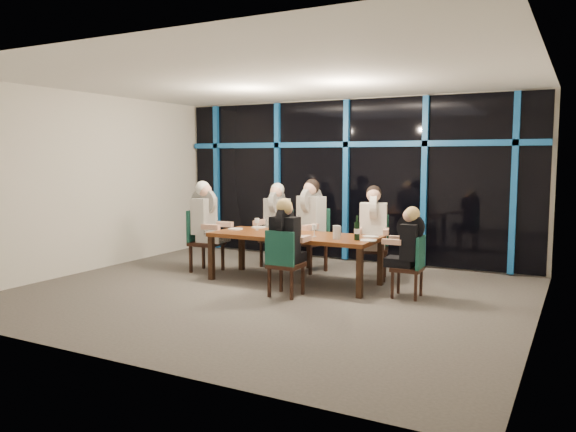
{
  "coord_description": "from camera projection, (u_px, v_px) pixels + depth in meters",
  "views": [
    {
      "loc": [
        3.92,
        -6.77,
        1.93
      ],
      "look_at": [
        0.0,
        0.6,
        1.05
      ],
      "focal_mm": 35.0,
      "sensor_mm": 36.0,
      "label": 1
    }
  ],
  "objects": [
    {
      "name": "room",
      "position": [
        268.0,
        150.0,
        7.76
      ],
      "size": [
        7.04,
        7.0,
        3.02
      ],
      "color": "#5D5752",
      "rests_on": "ground"
    },
    {
      "name": "window_wall",
      "position": [
        348.0,
        178.0,
        10.38
      ],
      "size": [
        6.86,
        0.43,
        2.94
      ],
      "color": "black",
      "rests_on": "ground"
    },
    {
      "name": "dining_table",
      "position": [
        294.0,
        239.0,
        8.6
      ],
      "size": [
        2.6,
        1.0,
        0.75
      ],
      "color": "brown",
      "rests_on": "ground"
    },
    {
      "name": "chair_far_left",
      "position": [
        278.0,
        234.0,
        9.98
      ],
      "size": [
        0.48,
        0.48,
        1.01
      ],
      "rotation": [
        0.0,
        0.0,
        -0.04
      ],
      "color": "black",
      "rests_on": "ground"
    },
    {
      "name": "chair_far_mid",
      "position": [
        313.0,
        236.0,
        9.51
      ],
      "size": [
        0.61,
        0.61,
        1.07
      ],
      "rotation": [
        0.0,
        0.0,
        -0.27
      ],
      "color": "black",
      "rests_on": "ground"
    },
    {
      "name": "chair_far_right",
      "position": [
        373.0,
        243.0,
        8.94
      ],
      "size": [
        0.58,
        0.58,
        1.01
      ],
      "rotation": [
        0.0,
        0.0,
        0.28
      ],
      "color": "black",
      "rests_on": "ground"
    },
    {
      "name": "chair_end_left",
      "position": [
        202.0,
        237.0,
        9.48
      ],
      "size": [
        0.51,
        0.51,
        1.04
      ],
      "rotation": [
        0.0,
        0.0,
        1.63
      ],
      "color": "black",
      "rests_on": "ground"
    },
    {
      "name": "chair_end_right",
      "position": [
        413.0,
        263.0,
        7.66
      ],
      "size": [
        0.41,
        0.41,
        0.86
      ],
      "rotation": [
        0.0,
        0.0,
        4.74
      ],
      "color": "black",
      "rests_on": "ground"
    },
    {
      "name": "chair_near_mid",
      "position": [
        283.0,
        260.0,
        7.71
      ],
      "size": [
        0.44,
        0.44,
        0.93
      ],
      "rotation": [
        0.0,
        0.0,
        3.15
      ],
      "color": "black",
      "rests_on": "ground"
    },
    {
      "name": "diner_far_left",
      "position": [
        276.0,
        212.0,
        9.87
      ],
      "size": [
        0.51,
        0.63,
        0.98
      ],
      "rotation": [
        0.0,
        0.0,
        -0.04
      ],
      "color": "black",
      "rests_on": "ground"
    },
    {
      "name": "diner_far_mid",
      "position": [
        310.0,
        212.0,
        9.4
      ],
      "size": [
        0.62,
        0.72,
        1.04
      ],
      "rotation": [
        0.0,
        0.0,
        -0.27
      ],
      "color": "black",
      "rests_on": "ground"
    },
    {
      "name": "diner_far_right",
      "position": [
        373.0,
        219.0,
        8.82
      ],
      "size": [
        0.59,
        0.68,
        0.99
      ],
      "rotation": [
        0.0,
        0.0,
        0.28
      ],
      "color": "silver",
      "rests_on": "ground"
    },
    {
      "name": "diner_end_left",
      "position": [
        206.0,
        213.0,
        9.4
      ],
      "size": [
        0.66,
        0.54,
        1.02
      ],
      "rotation": [
        0.0,
        0.0,
        1.63
      ],
      "color": "black",
      "rests_on": "ground"
    },
    {
      "name": "diner_end_right",
      "position": [
        408.0,
        238.0,
        7.66
      ],
      "size": [
        0.54,
        0.43,
        0.84
      ],
      "rotation": [
        0.0,
        0.0,
        4.74
      ],
      "color": "black",
      "rests_on": "ground"
    },
    {
      "name": "diner_near_mid",
      "position": [
        286.0,
        233.0,
        7.74
      ],
      "size": [
        0.46,
        0.58,
        0.91
      ],
      "rotation": [
        0.0,
        0.0,
        3.15
      ],
      "color": "black",
      "rests_on": "ground"
    },
    {
      "name": "plate_far_left",
      "position": [
        258.0,
        227.0,
        9.4
      ],
      "size": [
        0.24,
        0.24,
        0.01
      ],
      "primitive_type": "cylinder",
      "color": "white",
      "rests_on": "dining_table"
    },
    {
      "name": "plate_far_mid",
      "position": [
        286.0,
        230.0,
        9.02
      ],
      "size": [
        0.24,
        0.24,
        0.01
      ],
      "primitive_type": "cylinder",
      "color": "white",
      "rests_on": "dining_table"
    },
    {
      "name": "plate_far_right",
      "position": [
        371.0,
        237.0,
        8.29
      ],
      "size": [
        0.24,
        0.24,
        0.01
      ],
      "primitive_type": "cylinder",
      "color": "white",
      "rests_on": "dining_table"
    },
    {
      "name": "plate_end_left",
      "position": [
        235.0,
        229.0,
        9.19
      ],
      "size": [
        0.24,
        0.24,
        0.01
      ],
      "primitive_type": "cylinder",
      "color": "white",
      "rests_on": "dining_table"
    },
    {
      "name": "plate_end_right",
      "position": [
        369.0,
        240.0,
        7.91
      ],
      "size": [
        0.24,
        0.24,
        0.01
      ],
      "primitive_type": "cylinder",
      "color": "white",
      "rests_on": "dining_table"
    },
    {
      "name": "plate_near_mid",
      "position": [
        304.0,
        237.0,
        8.25
      ],
      "size": [
        0.24,
        0.24,
        0.01
      ],
      "primitive_type": "cylinder",
      "color": "white",
      "rests_on": "dining_table"
    },
    {
      "name": "wine_bottle",
      "position": [
        357.0,
        231.0,
        7.98
      ],
      "size": [
        0.08,
        0.08,
        0.36
      ],
      "rotation": [
        0.0,
        0.0,
        0.39
      ],
      "color": "black",
      "rests_on": "dining_table"
    },
    {
      "name": "water_pitcher",
      "position": [
        337.0,
        232.0,
        8.07
      ],
      "size": [
        0.12,
        0.11,
        0.2
      ],
      "rotation": [
        0.0,
        0.0,
        -0.24
      ],
      "color": "silver",
      "rests_on": "dining_table"
    },
    {
      "name": "tea_light",
      "position": [
        281.0,
        234.0,
        8.5
      ],
      "size": [
        0.05,
        0.05,
        0.03
      ],
      "primitive_type": "cylinder",
      "color": "#F9A94A",
      "rests_on": "dining_table"
    },
    {
      "name": "wine_glass_a",
      "position": [
        274.0,
        226.0,
        8.62
      ],
      "size": [
        0.07,
        0.07,
        0.17
      ],
      "color": "silver",
      "rests_on": "dining_table"
    },
    {
      "name": "wine_glass_b",
      "position": [
        298.0,
        226.0,
        8.66
      ],
      "size": [
        0.06,
        0.06,
        0.16
      ],
      "color": "silver",
      "rests_on": "dining_table"
    },
    {
      "name": "wine_glass_c",
      "position": [
        314.0,
        228.0,
        8.31
      ],
      "size": [
        0.07,
        0.07,
        0.18
      ],
      "color": "silver",
      "rests_on": "dining_table"
    },
    {
      "name": "wine_glass_d",
      "position": [
        257.0,
        221.0,
        9.08
      ],
      "size": [
        0.07,
        0.07,
        0.19
      ],
      "color": "silver",
      "rests_on": "dining_table"
    },
    {
      "name": "wine_glass_e",
      "position": [
        357.0,
        229.0,
        8.24
      ],
      "size": [
        0.07,
        0.07,
        0.18
      ],
      "color": "silver",
      "rests_on": "dining_table"
    }
  ]
}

